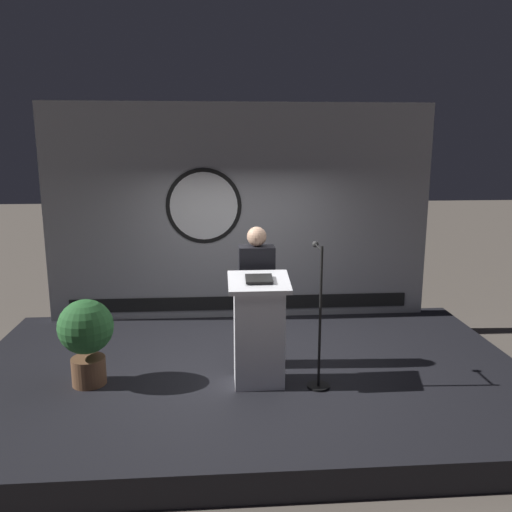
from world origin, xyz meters
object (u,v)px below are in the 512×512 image
object	(u,v)px
podium	(259,331)
speaker_person	(257,296)
potted_plant	(86,334)
microphone_stand	(319,338)

from	to	relation	value
podium	speaker_person	size ratio (longest dim) A/B	0.74
potted_plant	microphone_stand	bearing A→B (deg)	-5.04
microphone_stand	speaker_person	bearing A→B (deg)	136.37
microphone_stand	potted_plant	world-z (taller)	microphone_stand
podium	speaker_person	world-z (taller)	speaker_person
microphone_stand	potted_plant	size ratio (longest dim) A/B	1.63
podium	microphone_stand	xyz separation A→B (m)	(0.62, -0.10, -0.05)
microphone_stand	podium	bearing A→B (deg)	170.74
speaker_person	microphone_stand	world-z (taller)	speaker_person
speaker_person	potted_plant	bearing A→B (deg)	-168.73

